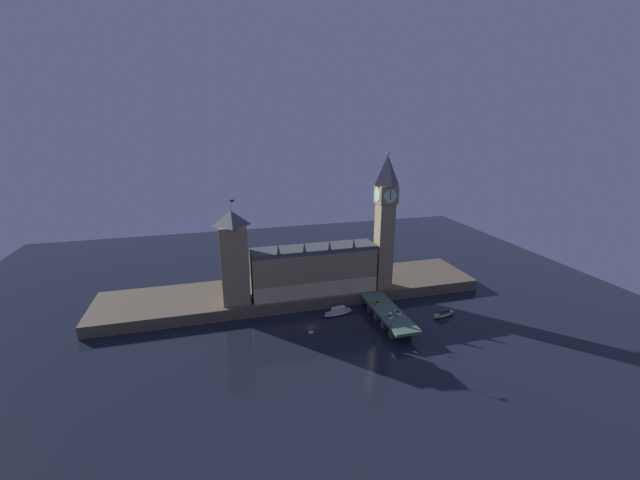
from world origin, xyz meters
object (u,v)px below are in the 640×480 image
object	(u,v)px
car_southbound_lead	(398,313)
boat_downstream	(444,314)
car_northbound_lead	(377,303)
street_lamp_near	(391,318)
pedestrian_near_rail	(391,325)
pedestrian_far_rail	(371,303)
pedestrian_mid_walk	(397,306)
boat_upstream	(338,312)
car_northbound_trail	(389,317)
clock_tower	(385,218)
victoria_tower	(234,257)

from	to	relation	value
car_southbound_lead	boat_downstream	distance (m)	29.28
car_northbound_lead	street_lamp_near	world-z (taller)	street_lamp_near
pedestrian_near_rail	street_lamp_near	size ratio (longest dim) A/B	0.25
pedestrian_far_rail	car_southbound_lead	bearing A→B (deg)	-58.20
car_northbound_lead	boat_downstream	distance (m)	36.46
pedestrian_mid_walk	boat_upstream	xyz separation A→B (m)	(-28.14, 11.87, -5.85)
car_northbound_trail	boat_upstream	size ratio (longest dim) A/B	0.24
clock_tower	pedestrian_mid_walk	bearing A→B (deg)	-98.23
victoria_tower	car_northbound_lead	xyz separation A→B (m)	(71.73, -24.56, -24.33)
pedestrian_far_rail	victoria_tower	bearing A→B (deg)	160.75
pedestrian_far_rail	street_lamp_near	world-z (taller)	street_lamp_near
pedestrian_mid_walk	boat_upstream	world-z (taller)	pedestrian_mid_walk
pedestrian_mid_walk	street_lamp_near	world-z (taller)	street_lamp_near
car_northbound_trail	boat_downstream	xyz separation A→B (m)	(34.31, 4.98, -5.78)
pedestrian_far_rail	boat_downstream	size ratio (longest dim) A/B	0.12
car_northbound_lead	car_southbound_lead	xyz separation A→B (m)	(5.72, -13.32, 0.10)
pedestrian_near_rail	pedestrian_mid_walk	size ratio (longest dim) A/B	0.98
boat_downstream	street_lamp_near	bearing A→B (deg)	-161.22
car_southbound_lead	boat_upstream	size ratio (longest dim) A/B	0.27
car_northbound_trail	pedestrian_mid_walk	bearing A→B (deg)	48.15
victoria_tower	car_northbound_lead	bearing A→B (deg)	-18.90
clock_tower	pedestrian_mid_walk	world-z (taller)	clock_tower
pedestrian_mid_walk	boat_upstream	distance (m)	31.10
pedestrian_mid_walk	pedestrian_near_rail	bearing A→B (deg)	-122.69
clock_tower	car_northbound_trail	world-z (taller)	clock_tower
pedestrian_mid_walk	pedestrian_far_rail	bearing A→B (deg)	149.12
boat_upstream	car_southbound_lead	bearing A→B (deg)	-36.73
car_southbound_lead	pedestrian_mid_walk	bearing A→B (deg)	67.77
car_northbound_trail	clock_tower	bearing A→B (deg)	71.49
car_southbound_lead	victoria_tower	bearing A→B (deg)	153.93
victoria_tower	car_northbound_lead	size ratio (longest dim) A/B	13.23
pedestrian_far_rail	street_lamp_near	distance (m)	24.49
boat_downstream	pedestrian_mid_walk	bearing A→B (deg)	169.86
clock_tower	street_lamp_near	distance (m)	60.65
pedestrian_near_rail	pedestrian_mid_walk	xyz separation A→B (m)	(11.44, 17.83, 0.03)
car_southbound_lead	pedestrian_mid_walk	distance (m)	7.56
pedestrian_near_rail	boat_downstream	world-z (taller)	pedestrian_near_rail
car_southbound_lead	boat_downstream	bearing A→B (deg)	4.79
pedestrian_far_rail	pedestrian_mid_walk	bearing A→B (deg)	-30.88
car_southbound_lead	pedestrian_near_rail	bearing A→B (deg)	-128.38
pedestrian_near_rail	boat_upstream	size ratio (longest dim) A/B	0.11
boat_downstream	car_northbound_lead	bearing A→B (deg)	162.33
car_northbound_lead	street_lamp_near	size ratio (longest dim) A/B	0.58
car_southbound_lead	pedestrian_mid_walk	size ratio (longest dim) A/B	2.43
victoria_tower	pedestrian_near_rail	bearing A→B (deg)	-35.28
clock_tower	car_southbound_lead	world-z (taller)	clock_tower
street_lamp_near	pedestrian_far_rail	bearing A→B (deg)	89.05
clock_tower	victoria_tower	xyz separation A→B (m)	(-84.40, 2.62, -16.21)
pedestrian_mid_walk	street_lamp_near	bearing A→B (deg)	-124.27
boat_upstream	street_lamp_near	bearing A→B (deg)	-60.87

